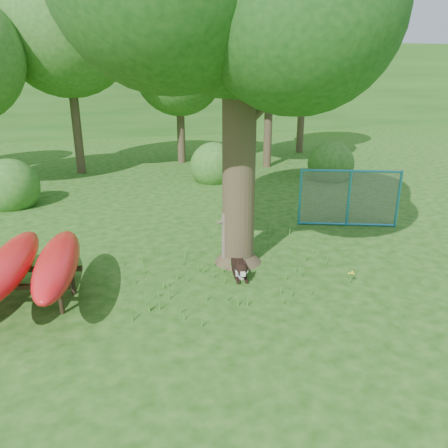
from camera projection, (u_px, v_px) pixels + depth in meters
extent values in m
plane|color=#19440D|center=(231.00, 294.00, 8.37)|extent=(80.00, 80.00, 0.00)
cylinder|color=#392F1F|center=(239.00, 139.00, 8.91)|extent=(0.72, 0.72, 5.46)
cone|color=#392F1F|center=(238.00, 250.00, 9.72)|extent=(1.09, 1.09, 0.55)
sphere|color=#164614|center=(299.00, 7.00, 7.14)|extent=(3.50, 3.50, 3.50)
cylinder|color=#392F1F|center=(270.00, 100.00, 8.85)|extent=(1.51, 0.76, 1.16)
cylinder|color=#392F1F|center=(210.00, 77.00, 8.56)|extent=(1.22, 0.76, 1.12)
cylinder|color=brown|center=(224.00, 239.00, 9.50)|extent=(0.13, 0.13, 1.17)
cylinder|color=brown|center=(224.00, 222.00, 9.37)|extent=(0.32, 0.13, 0.06)
cylinder|color=black|center=(61.00, 300.00, 7.62)|extent=(0.10, 0.10, 0.51)
cylinder|color=black|center=(73.00, 282.00, 8.29)|extent=(0.10, 0.10, 0.51)
ellipsoid|color=red|center=(11.00, 263.00, 7.73)|extent=(1.01, 3.12, 0.49)
ellipsoid|color=red|center=(58.00, 263.00, 7.76)|extent=(0.91, 3.11, 0.49)
cube|color=black|center=(238.00, 267.00, 9.24)|extent=(0.35, 0.69, 0.23)
cube|color=beige|center=(240.00, 274.00, 8.98)|extent=(0.23, 0.16, 0.21)
sphere|color=black|center=(242.00, 269.00, 8.76)|extent=(0.25, 0.25, 0.25)
cube|color=beige|center=(243.00, 273.00, 8.66)|extent=(0.11, 0.15, 0.09)
sphere|color=beige|center=(238.00, 271.00, 8.74)|extent=(0.11, 0.11, 0.11)
sphere|color=beige|center=(246.00, 271.00, 8.76)|extent=(0.11, 0.11, 0.11)
cone|color=black|center=(238.00, 263.00, 8.74)|extent=(0.12, 0.13, 0.12)
cone|color=black|center=(245.00, 262.00, 8.76)|extent=(0.09, 0.11, 0.12)
cylinder|color=black|center=(237.00, 279.00, 8.85)|extent=(0.11, 0.29, 0.07)
cylinder|color=black|center=(246.00, 279.00, 8.87)|extent=(0.11, 0.29, 0.07)
sphere|color=black|center=(238.00, 256.00, 9.55)|extent=(0.15, 0.15, 0.15)
torus|color=blue|center=(241.00, 270.00, 8.85)|extent=(0.24, 0.11, 0.24)
cylinder|color=teal|center=(300.00, 197.00, 11.93)|extent=(0.09, 0.09, 1.57)
cylinder|color=teal|center=(349.00, 198.00, 11.84)|extent=(0.09, 0.09, 1.57)
cylinder|color=teal|center=(398.00, 199.00, 11.74)|extent=(0.09, 0.09, 1.57)
cylinder|color=teal|center=(351.00, 171.00, 11.59)|extent=(2.48, 0.97, 0.06)
cylinder|color=teal|center=(346.00, 224.00, 12.08)|extent=(2.48, 0.97, 0.06)
plane|color=slate|center=(349.00, 198.00, 11.84)|extent=(2.46, 0.91, 2.62)
cylinder|color=#3C7C28|center=(351.00, 278.00, 8.75)|extent=(0.02, 0.02, 0.23)
sphere|color=yellow|center=(351.00, 273.00, 8.71)|extent=(0.04, 0.04, 0.04)
sphere|color=yellow|center=(352.00, 272.00, 8.75)|extent=(0.04, 0.04, 0.04)
sphere|color=yellow|center=(349.00, 273.00, 8.73)|extent=(0.04, 0.04, 0.04)
sphere|color=yellow|center=(353.00, 274.00, 8.70)|extent=(0.04, 0.04, 0.04)
sphere|color=yellow|center=(351.00, 273.00, 8.68)|extent=(0.04, 0.04, 0.04)
cylinder|color=#392F1F|center=(75.00, 109.00, 17.63)|extent=(0.36, 0.36, 5.25)
sphere|color=#285E1E|center=(66.00, 28.00, 16.64)|extent=(5.20, 5.20, 5.20)
cylinder|color=#392F1F|center=(181.00, 121.00, 19.93)|extent=(0.36, 0.36, 3.85)
sphere|color=#285E1E|center=(179.00, 70.00, 19.21)|extent=(4.00, 4.00, 4.00)
cylinder|color=#392F1F|center=(269.00, 112.00, 18.87)|extent=(0.36, 0.36, 4.76)
sphere|color=#285E1E|center=(271.00, 44.00, 17.98)|extent=(4.80, 4.80, 4.80)
cylinder|color=#392F1F|center=(302.00, 105.00, 22.35)|extent=(0.36, 0.36, 4.90)
sphere|color=#285E1E|center=(305.00, 46.00, 21.43)|extent=(4.60, 4.60, 4.60)
sphere|color=#285E1E|center=(13.00, 206.00, 13.89)|extent=(1.80, 1.80, 1.80)
sphere|color=#285E1E|center=(329.00, 179.00, 17.32)|extent=(1.80, 1.80, 1.80)
sphere|color=#285E1E|center=(214.00, 181.00, 17.06)|extent=(1.80, 1.80, 1.80)
cube|color=#285E1E|center=(124.00, 86.00, 32.81)|extent=(80.00, 12.00, 6.00)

